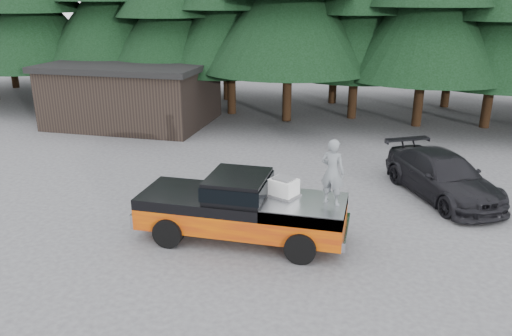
% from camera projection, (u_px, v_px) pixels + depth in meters
% --- Properties ---
extents(ground, '(120.00, 120.00, 0.00)m').
position_uv_depth(ground, '(229.00, 237.00, 14.49)').
color(ground, '#454548').
rests_on(ground, ground).
extents(pickup_truck, '(6.00, 2.04, 1.33)m').
position_uv_depth(pickup_truck, '(242.00, 217.00, 14.20)').
color(pickup_truck, '#C75800').
rests_on(pickup_truck, ground).
extents(truck_cab, '(1.66, 1.90, 0.59)m').
position_uv_depth(truck_cab, '(238.00, 185.00, 13.91)').
color(truck_cab, black).
rests_on(truck_cab, pickup_truck).
extents(air_compressor, '(0.88, 0.82, 0.48)m').
position_uv_depth(air_compressor, '(284.00, 188.00, 13.86)').
color(air_compressor, silver).
rests_on(air_compressor, pickup_truck).
extents(man_on_bed, '(0.76, 0.62, 1.81)m').
position_uv_depth(man_on_bed, '(333.00, 172.00, 13.14)').
color(man_on_bed, slate).
rests_on(man_on_bed, pickup_truck).
extents(parked_car, '(4.33, 5.58, 1.51)m').
position_uv_depth(parked_car, '(443.00, 176.00, 17.19)').
color(parked_car, black).
rests_on(parked_car, ground).
extents(utility_building, '(8.40, 6.40, 3.30)m').
position_uv_depth(utility_building, '(133.00, 93.00, 27.00)').
color(utility_building, black).
rests_on(utility_building, ground).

